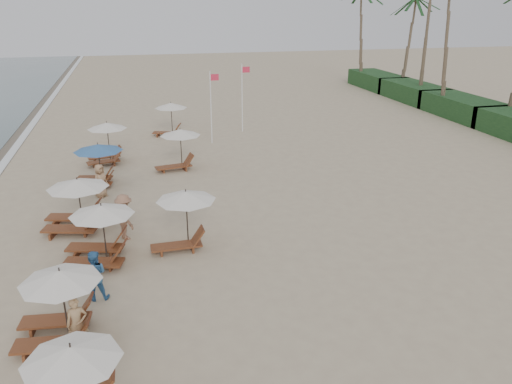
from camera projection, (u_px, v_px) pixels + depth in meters
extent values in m
plane|color=tan|center=(270.00, 297.00, 16.04)|extent=(160.00, 160.00, 0.00)
cube|color=#193D1C|center=(462.00, 107.00, 40.67)|extent=(3.20, 8.00, 1.60)
cube|color=#193D1C|center=(413.00, 92.00, 47.49)|extent=(3.20, 8.00, 1.60)
cube|color=#193D1C|center=(377.00, 81.00, 54.30)|extent=(3.20, 8.00, 1.60)
cylinder|color=brown|center=(451.00, 48.00, 39.97)|extent=(0.36, 0.36, 10.60)
cylinder|color=brown|center=(426.00, 38.00, 44.76)|extent=(0.36, 0.36, 11.40)
cylinder|color=brown|center=(404.00, 47.00, 50.11)|extent=(0.36, 0.36, 9.00)
cylinder|color=brown|center=(365.00, 40.00, 54.29)|extent=(0.36, 0.36, 9.80)
cone|color=silver|center=(71.00, 354.00, 10.34)|extent=(2.07, 2.07, 0.35)
cylinder|color=black|center=(65.00, 306.00, 13.76)|extent=(0.05, 0.05, 2.05)
cone|color=silver|center=(60.00, 276.00, 13.44)|extent=(2.19, 2.19, 0.35)
cylinder|color=black|center=(104.00, 234.00, 17.99)|extent=(0.05, 0.05, 2.06)
cone|color=silver|center=(101.00, 210.00, 17.66)|extent=(2.28, 2.28, 0.35)
cylinder|color=black|center=(80.00, 205.00, 20.57)|extent=(0.05, 0.05, 2.06)
cone|color=silver|center=(77.00, 184.00, 20.24)|extent=(2.44, 2.44, 0.35)
cylinder|color=black|center=(100.00, 165.00, 25.56)|extent=(0.05, 0.05, 2.05)
cone|color=#34639B|center=(98.00, 148.00, 25.24)|extent=(2.43, 2.43, 0.35)
cylinder|color=black|center=(109.00, 144.00, 29.02)|extent=(0.05, 0.05, 2.28)
cone|color=silver|center=(107.00, 126.00, 28.65)|extent=(2.21, 2.21, 0.35)
cylinder|color=black|center=(187.00, 220.00, 19.05)|extent=(0.05, 0.05, 2.15)
cone|color=silver|center=(186.00, 196.00, 18.71)|extent=(2.24, 2.24, 0.35)
cylinder|color=black|center=(181.00, 150.00, 28.08)|extent=(0.05, 0.05, 2.15)
cone|color=silver|center=(180.00, 132.00, 27.74)|extent=(2.24, 2.24, 0.35)
cylinder|color=black|center=(172.00, 119.00, 35.25)|extent=(0.05, 0.05, 2.15)
cone|color=silver|center=(171.00, 105.00, 34.91)|extent=(2.24, 2.24, 0.35)
imported|color=tan|center=(77.00, 324.00, 13.46)|extent=(0.60, 0.44, 1.52)
imported|color=teal|center=(94.00, 275.00, 15.70)|extent=(0.82, 0.65, 1.64)
imported|color=#8F6249|center=(125.00, 217.00, 19.71)|extent=(1.11, 1.37, 1.85)
imported|color=#9E7856|center=(100.00, 181.00, 24.04)|extent=(0.90, 0.93, 1.61)
cylinder|color=silver|center=(211.00, 108.00, 32.72)|extent=(0.08, 0.08, 4.66)
cube|color=#C82540|center=(214.00, 77.00, 32.10)|extent=(0.55, 0.02, 0.40)
cylinder|color=silver|center=(242.00, 98.00, 35.66)|extent=(0.08, 0.08, 4.74)
cube|color=#C82540|center=(246.00, 70.00, 35.02)|extent=(0.55, 0.02, 0.40)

